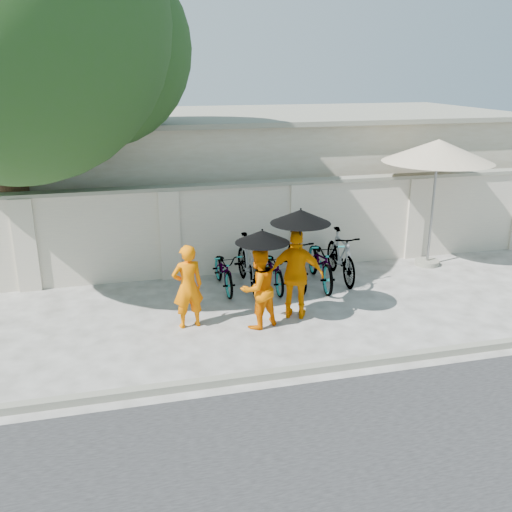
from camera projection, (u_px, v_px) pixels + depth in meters
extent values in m
plane|color=beige|center=(246.00, 331.00, 10.32)|extent=(80.00, 80.00, 0.00)
cube|color=gray|center=(271.00, 374.00, 8.74)|extent=(40.00, 0.16, 0.12)
cube|color=beige|center=(256.00, 228.00, 13.19)|extent=(20.00, 0.30, 2.00)
cube|color=beige|center=(257.00, 172.00, 16.72)|extent=(14.00, 6.00, 3.20)
cylinder|color=brown|center=(14.00, 182.00, 12.24)|extent=(0.60, 0.60, 4.40)
sphere|color=#22421C|center=(9.00, 22.00, 10.09)|extent=(5.80, 5.80, 5.80)
sphere|color=#22421C|center=(94.00, 48.00, 11.55)|extent=(4.00, 4.00, 4.00)
imported|color=#FB7300|center=(188.00, 286.00, 10.27)|extent=(0.62, 0.46, 1.57)
imported|color=#E86900|center=(258.00, 288.00, 10.27)|extent=(0.89, 0.81, 1.50)
cylinder|color=black|center=(262.00, 261.00, 10.04)|extent=(0.02, 0.02, 0.89)
cone|color=black|center=(262.00, 236.00, 9.90)|extent=(0.96, 0.96, 0.22)
imported|color=orange|center=(297.00, 275.00, 10.63)|extent=(1.09, 0.80, 1.72)
cylinder|color=black|center=(300.00, 244.00, 10.36)|extent=(0.02, 0.02, 1.02)
cone|color=black|center=(301.00, 216.00, 10.20)|extent=(1.10, 1.10, 0.25)
cylinder|color=gray|center=(427.00, 263.00, 13.75)|extent=(0.57, 0.57, 0.11)
cylinder|color=gray|center=(432.00, 211.00, 13.34)|extent=(0.06, 0.06, 2.69)
cone|color=tan|center=(438.00, 151.00, 12.90)|extent=(3.21, 3.21, 0.51)
imported|color=gray|center=(224.00, 270.00, 12.13)|extent=(0.61, 1.67, 0.87)
imported|color=gray|center=(248.00, 262.00, 12.18)|extent=(0.55, 1.90, 1.14)
imported|color=gray|center=(274.00, 269.00, 12.22)|extent=(0.60, 1.64, 0.85)
imported|color=gray|center=(297.00, 260.00, 12.34)|extent=(0.71, 1.93, 1.13)
imported|color=gray|center=(321.00, 262.00, 12.39)|extent=(0.89, 2.04, 1.04)
imported|color=gray|center=(341.00, 255.00, 12.65)|extent=(0.65, 1.91, 1.13)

